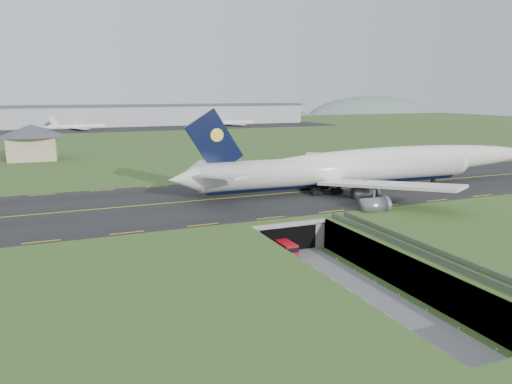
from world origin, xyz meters
name	(u,v)px	position (x,y,z in m)	size (l,w,h in m)	color
ground	(308,265)	(0.00, 0.00, 0.00)	(900.00, 900.00, 0.00)	#3C5C25
airfield_deck	(308,249)	(0.00, 0.00, 3.00)	(800.00, 800.00, 6.00)	gray
trench_road	(329,279)	(0.00, -7.50, 0.10)	(12.00, 75.00, 0.20)	slate
taxiway	(242,197)	(0.00, 33.00, 6.09)	(800.00, 44.00, 0.18)	black
tunnel_portal	(270,225)	(0.00, 16.71, 3.33)	(17.00, 22.30, 6.00)	gray
guideway	(433,262)	(11.00, -19.11, 5.32)	(3.00, 53.00, 7.05)	#A8A8A3
jumbo_jet	(366,167)	(33.19, 30.40, 11.88)	(105.47, 65.80, 21.78)	white
shuttle_tram	(285,248)	(-1.70, 6.21, 1.55)	(2.68, 6.84, 2.81)	red
service_building	(32,139)	(-47.02, 125.48, 13.72)	(25.14, 25.14, 13.03)	#C6B28F
cargo_terminal	(109,116)	(-0.12, 299.41, 13.96)	(320.00, 67.00, 15.60)	#B2B2B2
distant_hills	(160,127)	(64.38, 430.00, -4.00)	(700.00, 91.00, 60.00)	slate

